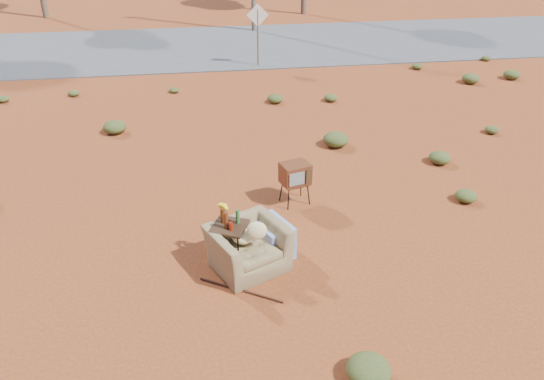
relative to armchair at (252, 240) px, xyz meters
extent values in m
plane|color=#96411E|center=(0.07, -0.36, -0.49)|extent=(140.00, 140.00, 0.00)
cube|color=#565659|center=(0.07, 14.64, -0.47)|extent=(140.00, 7.00, 0.04)
imported|color=olive|center=(-0.09, -0.06, 0.03)|extent=(1.42, 1.22, 1.05)
ellipsoid|color=#F3DB94|center=(-0.16, -0.03, 0.12)|extent=(0.38, 0.38, 0.22)
ellipsoid|color=#F3DB94|center=(0.05, -0.22, 0.32)|extent=(0.33, 0.17, 0.33)
cube|color=navy|center=(0.37, 0.27, -0.18)|extent=(0.78, 0.92, 0.61)
cube|color=black|center=(1.08, 1.90, -0.05)|extent=(0.57, 0.49, 0.03)
cylinder|color=black|center=(0.91, 1.67, -0.27)|extent=(0.03, 0.03, 0.44)
cylinder|color=black|center=(1.34, 1.79, -0.27)|extent=(0.03, 0.03, 0.44)
cylinder|color=black|center=(0.82, 2.00, -0.27)|extent=(0.03, 0.03, 0.44)
cylinder|color=black|center=(1.25, 2.13, -0.27)|extent=(0.03, 0.03, 0.44)
cube|color=#632D18|center=(1.08, 1.90, 0.18)|extent=(0.65, 0.56, 0.43)
cube|color=slate|center=(1.07, 1.66, 0.18)|extent=(0.32, 0.11, 0.27)
cube|color=#472D19|center=(1.33, 1.73, 0.18)|extent=(0.13, 0.05, 0.30)
cube|color=#382014|center=(-0.37, 0.05, 0.27)|extent=(0.72, 0.72, 0.04)
cylinder|color=black|center=(-0.66, -0.06, -0.11)|extent=(0.03, 0.03, 0.76)
cylinder|color=black|center=(-0.26, -0.24, -0.11)|extent=(0.03, 0.03, 0.76)
cylinder|color=black|center=(-0.48, 0.34, -0.11)|extent=(0.03, 0.03, 0.76)
cylinder|color=black|center=(-0.08, 0.16, -0.11)|extent=(0.03, 0.03, 0.76)
cylinder|color=#51230D|center=(-0.46, 0.15, 0.43)|extent=(0.08, 0.08, 0.28)
cylinder|color=#51230D|center=(-0.42, -0.02, 0.44)|extent=(0.07, 0.07, 0.30)
cylinder|color=#326029|center=(-0.23, 0.10, 0.42)|extent=(0.07, 0.07, 0.26)
cylinder|color=red|center=(-0.35, -0.07, 0.36)|extent=(0.07, 0.07, 0.14)
cylinder|color=silver|center=(-0.45, 0.27, 0.37)|extent=(0.09, 0.09, 0.15)
ellipsoid|color=yellow|center=(-0.45, 0.27, 0.53)|extent=(0.17, 0.17, 0.13)
cylinder|color=#4C2014|center=(-0.28, -0.68, -0.47)|extent=(1.27, 0.80, 0.04)
cylinder|color=brown|center=(1.57, 11.64, 0.51)|extent=(0.06, 0.06, 2.00)
cube|color=silver|center=(1.57, 11.64, 1.31)|extent=(0.78, 0.04, 0.78)
ellipsoid|color=#4A5525|center=(4.57, 1.44, -0.37)|extent=(0.44, 0.44, 0.24)
ellipsoid|color=#4A5525|center=(-2.93, 6.14, -0.33)|extent=(0.60, 0.60, 0.33)
ellipsoid|color=#4A5525|center=(6.87, 4.64, -0.39)|extent=(0.36, 0.36, 0.20)
ellipsoid|color=#4A5525|center=(3.27, 7.64, -0.38)|extent=(0.40, 0.40, 0.22)
ellipsoid|color=#4A5525|center=(-1.43, 9.14, -0.41)|extent=(0.30, 0.30, 0.17)
camera|label=1|loc=(-0.76, -7.25, 5.08)|focal=35.00mm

